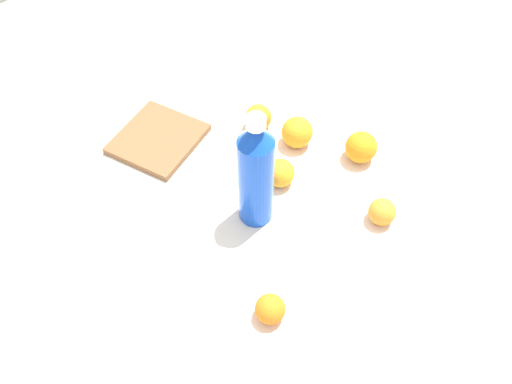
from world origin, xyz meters
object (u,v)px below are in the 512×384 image
(water_bottle, at_px, (256,173))
(orange_2, at_px, (280,173))
(orange_4, at_px, (258,117))
(orange_1, at_px, (361,147))
(orange_5, at_px, (297,132))
(orange_3, at_px, (270,309))
(orange_0, at_px, (382,212))
(cutting_board, at_px, (158,139))

(water_bottle, xyz_separation_m, orange_2, (-0.11, -0.02, -0.11))
(orange_4, bearing_deg, orange_1, 107.21)
(orange_4, bearing_deg, orange_5, 99.71)
(orange_3, bearing_deg, water_bottle, -132.91)
(orange_2, xyz_separation_m, orange_3, (0.28, 0.20, -0.00))
(orange_0, relative_size, orange_3, 1.02)
(cutting_board, bearing_deg, orange_1, 112.24)
(orange_0, distance_m, orange_1, 0.19)
(orange_2, height_order, orange_3, orange_2)
(water_bottle, relative_size, orange_0, 4.87)
(orange_1, xyz_separation_m, orange_2, (0.19, -0.10, -0.00))
(water_bottle, bearing_deg, cutting_board, 18.78)
(orange_2, relative_size, orange_4, 1.00)
(orange_4, xyz_separation_m, cutting_board, (0.20, -0.16, -0.03))
(water_bottle, xyz_separation_m, cutting_board, (-0.01, -0.33, -0.13))
(orange_1, relative_size, cutting_board, 0.38)
(orange_5, bearing_deg, orange_0, 77.51)
(water_bottle, bearing_deg, orange_3, 157.54)
(orange_1, distance_m, orange_4, 0.27)
(orange_2, bearing_deg, cutting_board, -72.90)
(orange_0, height_order, orange_4, orange_4)
(water_bottle, height_order, orange_1, water_bottle)
(orange_0, height_order, orange_3, orange_0)
(orange_3, distance_m, cutting_board, 0.55)
(water_bottle, height_order, orange_0, water_bottle)
(orange_1, distance_m, orange_5, 0.16)
(water_bottle, distance_m, cutting_board, 0.36)
(water_bottle, bearing_deg, orange_4, -30.02)
(orange_5, bearing_deg, orange_3, 31.80)
(orange_1, distance_m, orange_2, 0.21)
(orange_1, height_order, orange_5, same)
(orange_3, xyz_separation_m, orange_4, (-0.39, -0.36, 0.00))
(orange_0, xyz_separation_m, orange_5, (-0.06, -0.29, 0.01))
(orange_5, bearing_deg, cutting_board, -50.19)
(orange_1, distance_m, cutting_board, 0.50)
(water_bottle, relative_size, orange_1, 3.87)
(orange_3, bearing_deg, orange_0, 173.57)
(orange_2, bearing_deg, orange_0, 104.48)
(orange_1, xyz_separation_m, orange_5, (0.06, -0.15, 0.00))
(orange_1, relative_size, orange_3, 1.28)
(orange_2, relative_size, cutting_board, 0.34)
(water_bottle, relative_size, cutting_board, 1.49)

